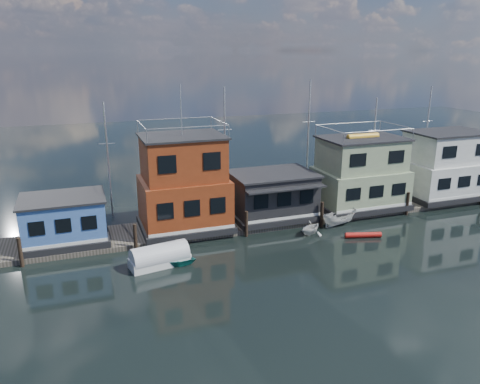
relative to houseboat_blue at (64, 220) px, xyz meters
name	(u,v)px	position (x,y,z in m)	size (l,w,h in m)	color
ground	(348,277)	(18.00, -12.00, -2.21)	(160.00, 160.00, 0.00)	black
dock	(277,218)	(18.00, 0.00, -2.01)	(48.00, 5.00, 0.40)	#595147
houseboat_blue	(64,220)	(0.00, 0.00, 0.00)	(6.40, 4.90, 3.66)	black
houseboat_red	(184,185)	(9.50, 0.00, 1.90)	(7.40, 5.90, 11.86)	black
houseboat_dark	(272,195)	(17.50, -0.02, 0.21)	(7.40, 6.10, 4.06)	black
houseboat_green	(360,174)	(26.50, 0.00, 1.34)	(8.40, 5.90, 7.03)	black
houseboat_white	(445,166)	(36.50, 0.00, 1.33)	(8.40, 5.90, 6.66)	black
pilings	(287,219)	(17.67, -2.80, -1.11)	(42.28, 0.28, 2.20)	#2D2116
background_masts	(297,144)	(22.76, 6.00, 3.35)	(36.40, 0.16, 12.00)	silver
motorboat	(340,218)	(22.61, -3.14, -1.52)	(1.33, 3.54, 1.37)	silver
dinghy_teal	(172,259)	(7.13, -5.84, -1.83)	(2.61, 3.66, 0.76)	#217B77
red_kayak	(363,235)	(22.98, -6.24, -1.99)	(0.44, 0.44, 2.99)	red
tarp_runabout	(160,257)	(6.28, -5.86, -1.57)	(4.45, 2.38, 1.71)	silver
dinghy_white	(311,227)	(19.22, -4.14, -1.59)	(2.00, 2.32, 1.22)	silver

